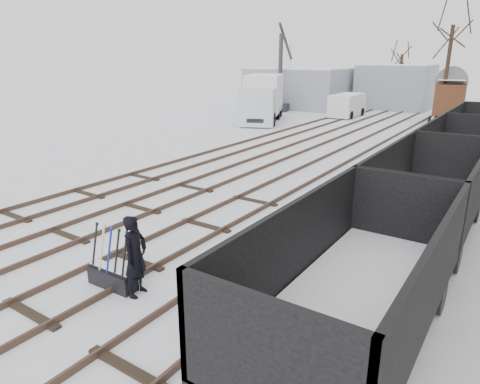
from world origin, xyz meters
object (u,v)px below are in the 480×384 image
(freight_wagon_a, at_px, (354,298))
(panel_van, at_px, (347,105))
(crane, at_px, (281,89))
(lorry, at_px, (262,98))
(ground_frame, at_px, (112,276))
(box_van_wagon, at_px, (449,97))
(worker, at_px, (136,256))

(freight_wagon_a, distance_m, panel_van, 33.22)
(crane, bearing_deg, lorry, -85.96)
(ground_frame, height_order, lorry, lorry)
(freight_wagon_a, relative_size, panel_van, 1.42)
(ground_frame, height_order, box_van_wagon, box_van_wagon)
(ground_frame, distance_m, box_van_wagon, 33.52)
(box_van_wagon, bearing_deg, lorry, -157.61)
(ground_frame, relative_size, box_van_wagon, 0.30)
(panel_van, bearing_deg, worker, -78.19)
(crane, bearing_deg, worker, -79.00)
(worker, bearing_deg, freight_wagon_a, -89.87)
(box_van_wagon, distance_m, lorry, 15.34)
(lorry, height_order, panel_van, lorry)
(ground_frame, bearing_deg, panel_van, 99.29)
(lorry, bearing_deg, worker, -88.26)
(lorry, relative_size, crane, 1.05)
(crane, bearing_deg, ground_frame, -80.19)
(ground_frame, bearing_deg, box_van_wagon, 85.04)
(freight_wagon_a, height_order, box_van_wagon, box_van_wagon)
(freight_wagon_a, relative_size, box_van_wagon, 1.34)
(freight_wagon_a, xyz_separation_m, panel_van, (-11.77, 31.07, 0.03))
(worker, distance_m, box_van_wagon, 33.36)
(box_van_wagon, xyz_separation_m, lorry, (-13.09, -8.00, -0.09))
(ground_frame, xyz_separation_m, crane, (-13.33, 32.47, 1.90))
(freight_wagon_a, height_order, crane, crane)
(freight_wagon_a, distance_m, box_van_wagon, 32.58)
(box_van_wagon, bearing_deg, crane, 174.57)
(ground_frame, bearing_deg, worker, 5.81)
(ground_frame, distance_m, crane, 35.15)
(freight_wagon_a, bearing_deg, worker, -168.47)
(worker, distance_m, crane, 35.32)
(ground_frame, xyz_separation_m, box_van_wagon, (1.85, 33.42, 1.76))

